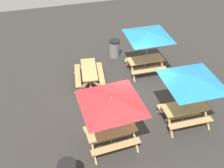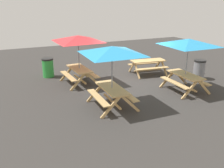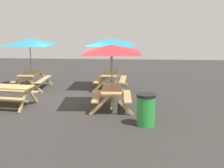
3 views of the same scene
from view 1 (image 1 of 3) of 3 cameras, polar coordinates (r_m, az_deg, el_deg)
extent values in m
plane|color=#33302D|center=(11.16, 4.13, -4.01)|extent=(24.00, 24.00, 0.00)
cube|color=tan|center=(11.81, -5.30, 3.36)|extent=(0.93, 1.88, 0.05)
cube|color=tan|center=(12.01, -2.60, 2.48)|extent=(0.50, 1.82, 0.04)
cube|color=tan|center=(11.98, -7.84, 1.99)|extent=(0.50, 1.82, 0.04)
cube|color=tan|center=(11.44, -3.07, -0.23)|extent=(0.80, 0.17, 0.81)
cube|color=tan|center=(11.41, -6.71, -0.58)|extent=(0.80, 0.17, 0.81)
cube|color=tan|center=(12.68, -3.82, 4.19)|extent=(0.80, 0.17, 0.81)
cube|color=tan|center=(12.66, -7.12, 3.88)|extent=(0.80, 0.17, 0.81)
cube|color=tan|center=(12.12, -5.15, 1.37)|extent=(0.28, 1.56, 0.06)
cube|color=tan|center=(9.04, -0.20, -10.35)|extent=(1.83, 0.78, 0.05)
cube|color=tan|center=(8.94, 0.95, -14.10)|extent=(1.81, 0.34, 0.04)
cube|color=tan|center=(9.60, -1.25, -9.11)|extent=(1.81, 0.34, 0.04)
cube|color=tan|center=(8.98, -4.32, -14.74)|extent=(0.09, 0.80, 0.81)
cube|color=tan|center=(9.43, -5.51, -11.32)|extent=(0.09, 0.80, 0.81)
cube|color=tan|center=(9.30, 5.20, -12.25)|extent=(0.09, 0.80, 0.81)
cube|color=tan|center=(9.73, 3.53, -9.09)|extent=(0.09, 0.80, 0.81)
cube|color=tan|center=(9.44, -0.20, -12.40)|extent=(1.56, 0.14, 0.06)
cylinder|color=gray|center=(8.73, -0.21, -8.60)|extent=(0.04, 0.04, 2.30)
pyramid|color=red|center=(8.01, -0.23, -3.73)|extent=(2.83, 2.83, 0.28)
cube|color=tan|center=(10.21, 16.45, -5.18)|extent=(1.82, 0.76, 0.05)
cube|color=tan|center=(10.10, 17.58, -8.45)|extent=(1.81, 0.32, 0.04)
cube|color=tan|center=(10.74, 14.85, -4.34)|extent=(1.81, 0.32, 0.04)
cube|color=tan|center=(9.94, 13.04, -9.00)|extent=(0.08, 0.80, 0.81)
cube|color=tan|center=(10.37, 11.38, -6.13)|extent=(0.08, 0.80, 0.81)
cube|color=tan|center=(10.62, 20.70, -7.09)|extent=(0.08, 0.80, 0.81)
cube|color=tan|center=(11.03, 18.81, -4.50)|extent=(0.08, 0.80, 0.81)
cube|color=tan|center=(10.57, 15.95, -7.21)|extent=(1.56, 0.12, 0.06)
cylinder|color=gray|center=(9.94, 16.88, -3.48)|extent=(0.04, 0.04, 2.30)
pyramid|color=#268CC6|center=(9.32, 18.01, 1.11)|extent=(2.83, 2.83, 0.28)
cube|color=tan|center=(12.58, 7.70, 5.63)|extent=(1.82, 0.75, 0.05)
cube|color=tan|center=(12.33, 8.49, 3.13)|extent=(1.81, 0.31, 0.04)
cube|color=tan|center=(13.17, 6.75, 5.86)|extent=(1.81, 0.31, 0.04)
cube|color=tan|center=(12.27, 4.76, 2.80)|extent=(0.08, 0.80, 0.81)
cube|color=tan|center=(12.83, 3.73, 4.67)|extent=(0.08, 0.80, 0.81)
cube|color=tan|center=(12.80, 11.40, 3.80)|extent=(0.08, 0.80, 0.81)
cube|color=tan|center=(13.34, 10.16, 5.56)|extent=(0.08, 0.80, 0.81)
cube|color=tan|center=(12.87, 7.51, 3.70)|extent=(1.56, 0.11, 0.06)
cylinder|color=gray|center=(12.36, 7.87, 7.21)|extent=(0.04, 0.04, 2.30)
pyramid|color=#268CC6|center=(11.87, 8.30, 11.35)|extent=(2.83, 2.83, 0.28)
cylinder|color=black|center=(8.05, -10.31, -17.83)|extent=(0.59, 0.59, 0.08)
cylinder|color=gray|center=(13.85, 0.57, 7.97)|extent=(0.56, 0.56, 0.90)
cylinder|color=black|center=(13.60, 0.59, 9.74)|extent=(0.59, 0.59, 0.08)
camera|label=2|loc=(13.30, 59.43, 2.92)|focal=40.00mm
camera|label=3|loc=(11.33, -66.48, -10.26)|focal=50.00mm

